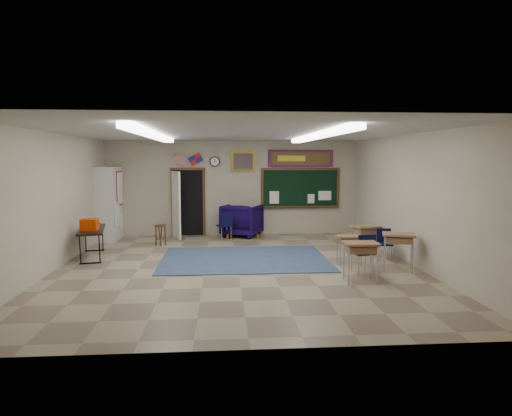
{
  "coord_description": "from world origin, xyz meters",
  "views": [
    {
      "loc": [
        -0.36,
        -10.09,
        2.42
      ],
      "look_at": [
        0.53,
        1.5,
        1.18
      ],
      "focal_mm": 32.0,
      "sensor_mm": 36.0,
      "label": 1
    }
  ],
  "objects": [
    {
      "name": "wall_flags",
      "position": [
        -1.4,
        4.44,
        2.48
      ],
      "size": [
        1.16,
        0.06,
        0.7
      ],
      "primitive_type": null,
      "color": "red",
      "rests_on": "back_wall"
    },
    {
      "name": "left_wall",
      "position": [
        -4.0,
        0.0,
        1.5
      ],
      "size": [
        0.04,
        9.0,
        3.0
      ],
      "primitive_type": "cube",
      "color": "#B9AF96",
      "rests_on": "floor"
    },
    {
      "name": "wingback_armchair",
      "position": [
        0.3,
        4.15,
        0.51
      ],
      "size": [
        1.45,
        1.47,
        1.02
      ],
      "primitive_type": "imported",
      "rotation": [
        0.0,
        0.0,
        2.72
      ],
      "color": "black",
      "rests_on": "floor"
    },
    {
      "name": "fluorescent_strips",
      "position": [
        0.0,
        0.0,
        2.94
      ],
      "size": [
        3.86,
        6.0,
        0.1
      ],
      "primitive_type": null,
      "color": "white",
      "rests_on": "ceiling"
    },
    {
      "name": "front_wall",
      "position": [
        0.0,
        -4.5,
        1.5
      ],
      "size": [
        8.0,
        0.04,
        3.0
      ],
      "primitive_type": "cube",
      "color": "#B9AF96",
      "rests_on": "floor"
    },
    {
      "name": "area_rug",
      "position": [
        0.2,
        0.8,
        0.01
      ],
      "size": [
        4.0,
        3.0,
        0.02
      ],
      "primitive_type": "cube",
      "color": "#38496B",
      "rests_on": "floor"
    },
    {
      "name": "student_desk_back_right",
      "position": [
        3.48,
        -0.59,
        0.46
      ],
      "size": [
        0.82,
        0.71,
        0.82
      ],
      "rotation": [
        0.0,
        0.0,
        -0.33
      ],
      "color": "brown",
      "rests_on": "floor"
    },
    {
      "name": "back_wall",
      "position": [
        0.0,
        4.5,
        1.5
      ],
      "size": [
        8.0,
        0.04,
        3.0
      ],
      "primitive_type": "cube",
      "color": "#B9AF96",
      "rests_on": "floor"
    },
    {
      "name": "framed_art_print",
      "position": [
        0.35,
        4.47,
        2.35
      ],
      "size": [
        0.75,
        0.05,
        0.65
      ],
      "color": "olive",
      "rests_on": "back_wall"
    },
    {
      "name": "wooden_stool",
      "position": [
        -2.07,
        2.75,
        0.31
      ],
      "size": [
        0.33,
        0.33,
        0.59
      ],
      "color": "#483015",
      "rests_on": "floor"
    },
    {
      "name": "floor",
      "position": [
        0.0,
        0.0,
        0.0
      ],
      "size": [
        9.0,
        9.0,
        0.0
      ],
      "primitive_type": "plane",
      "color": "gray",
      "rests_on": "ground"
    },
    {
      "name": "chalkboard",
      "position": [
        2.2,
        4.46,
        1.46
      ],
      "size": [
        2.55,
        0.14,
        1.3
      ],
      "color": "#532F17",
      "rests_on": "back_wall"
    },
    {
      "name": "doorway",
      "position": [
        -1.5,
        4.35,
        1.06
      ],
      "size": [
        1.1,
        0.89,
        2.16
      ],
      "color": "black",
      "rests_on": "back_wall"
    },
    {
      "name": "student_desk_back_left",
      "position": [
        2.37,
        -1.46,
        0.45
      ],
      "size": [
        0.68,
        0.52,
        0.8
      ],
      "rotation": [
        0.0,
        0.0,
        -0.02
      ],
      "color": "brown",
      "rests_on": "floor"
    },
    {
      "name": "bulletin_board",
      "position": [
        2.2,
        4.47,
        2.45
      ],
      "size": [
        2.1,
        0.05,
        0.55
      ],
      "color": "#A61A0E",
      "rests_on": "back_wall"
    },
    {
      "name": "student_desk_front_left",
      "position": [
        2.58,
        0.04,
        0.38
      ],
      "size": [
        0.58,
        0.45,
        0.68
      ],
      "rotation": [
        0.0,
        0.0,
        -0.04
      ],
      "color": "brown",
      "rests_on": "floor"
    },
    {
      "name": "folding_table",
      "position": [
        -3.55,
        1.32,
        0.39
      ],
      "size": [
        0.91,
        1.82,
        0.99
      ],
      "rotation": [
        0.0,
        0.0,
        0.2
      ],
      "color": "black",
      "rests_on": "floor"
    },
    {
      "name": "student_chair_reading",
      "position": [
        -0.26,
        3.58,
        0.41
      ],
      "size": [
        0.53,
        0.53,
        0.81
      ],
      "primitive_type": null,
      "rotation": [
        0.0,
        0.0,
        3.54
      ],
      "color": "black",
      "rests_on": "floor"
    },
    {
      "name": "student_chair_desk_a",
      "position": [
        2.62,
        -0.81,
        0.44
      ],
      "size": [
        0.51,
        0.51,
        0.87
      ],
      "primitive_type": null,
      "rotation": [
        0.0,
        0.0,
        3.33
      ],
      "color": "black",
      "rests_on": "floor"
    },
    {
      "name": "student_desk_front_right",
      "position": [
        3.26,
        0.97,
        0.43
      ],
      "size": [
        0.72,
        0.6,
        0.77
      ],
      "rotation": [
        0.0,
        0.0,
        0.2
      ],
      "color": "brown",
      "rests_on": "floor"
    },
    {
      "name": "ceiling",
      "position": [
        0.0,
        0.0,
        3.0
      ],
      "size": [
        8.0,
        9.0,
        0.04
      ],
      "primitive_type": "cube",
      "color": "#BBBBB7",
      "rests_on": "back_wall"
    },
    {
      "name": "wall_clock",
      "position": [
        -0.55,
        4.47,
        2.35
      ],
      "size": [
        0.32,
        0.05,
        0.32
      ],
      "color": "black",
      "rests_on": "back_wall"
    },
    {
      "name": "student_chair_desk_b",
      "position": [
        3.55,
        0.42,
        0.38
      ],
      "size": [
        0.44,
        0.44,
        0.76
      ],
      "primitive_type": null,
      "rotation": [
        0.0,
        0.0,
        -0.19
      ],
      "color": "black",
      "rests_on": "floor"
    },
    {
      "name": "storage_cabinet",
      "position": [
        -3.71,
        3.85,
        1.1
      ],
      "size": [
        0.59,
        1.25,
        2.2
      ],
      "color": "silver",
      "rests_on": "floor"
    },
    {
      "name": "right_wall",
      "position": [
        4.0,
        0.0,
        1.5
      ],
      "size": [
        0.04,
        9.0,
        3.0
      ],
      "primitive_type": "cube",
      "color": "#B9AF96",
      "rests_on": "floor"
    }
  ]
}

